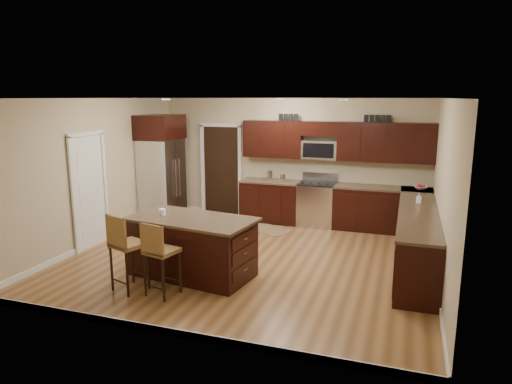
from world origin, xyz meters
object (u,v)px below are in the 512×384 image
(range, at_px, (317,204))
(stool_mid, at_px, (158,251))
(stool_left, at_px, (124,244))
(island, at_px, (192,249))
(refrigerator, at_px, (162,168))

(range, height_order, stool_mid, range)
(stool_left, bearing_deg, range, 85.76)
(island, bearing_deg, stool_left, -118.70)
(range, bearing_deg, stool_left, -113.89)
(range, relative_size, island, 0.55)
(stool_left, relative_size, refrigerator, 0.48)
(refrigerator, bearing_deg, island, -52.49)
(stool_mid, bearing_deg, refrigerator, 131.46)
(island, relative_size, stool_left, 1.81)
(island, bearing_deg, refrigerator, 135.49)
(stool_left, bearing_deg, refrigerator, 131.60)
(range, distance_m, stool_left, 4.68)
(stool_mid, xyz_separation_m, refrigerator, (-1.94, 3.49, 0.55))
(range, distance_m, refrigerator, 3.47)
(island, relative_size, stool_mid, 1.92)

